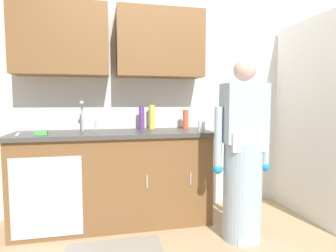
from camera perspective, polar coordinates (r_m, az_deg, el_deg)
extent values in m
plane|color=tan|center=(2.66, 3.44, -23.10)|extent=(9.00, 9.00, 0.00)
cube|color=silver|center=(3.37, -1.42, 6.68)|extent=(4.80, 0.10, 2.70)
cube|color=brown|center=(3.16, -20.25, 15.61)|extent=(0.91, 0.34, 0.70)
cube|color=brown|center=(3.20, -1.65, 15.80)|extent=(0.91, 0.34, 0.70)
cube|color=silver|center=(3.39, 25.78, 1.10)|extent=(0.04, 1.10, 2.10)
cube|color=brown|center=(3.06, -10.39, -10.26)|extent=(1.90, 0.60, 0.90)
cube|color=#B7BABF|center=(2.82, -22.71, -12.85)|extent=(0.60, 0.01, 0.72)
cylinder|color=silver|center=(2.77, -4.15, -10.83)|extent=(0.01, 0.01, 0.12)
cylinder|color=silver|center=(2.87, 4.47, -10.31)|extent=(0.01, 0.01, 0.12)
cube|color=#474442|center=(2.97, -10.54, -1.48)|extent=(1.96, 0.66, 0.04)
cube|color=#B7BABF|center=(2.97, -15.82, -1.68)|extent=(0.50, 0.36, 0.03)
cylinder|color=#B7BABF|center=(3.11, -16.48, 1.83)|extent=(0.02, 0.02, 0.30)
sphere|color=#B7BABF|center=(3.05, -16.62, 4.39)|extent=(0.04, 0.04, 0.04)
cylinder|color=#B7BABF|center=(3.11, -14.05, 0.04)|extent=(0.02, 0.02, 0.10)
cube|color=white|center=(2.89, 14.38, -20.19)|extent=(0.20, 0.26, 0.06)
cylinder|color=#A3B7C6|center=(2.76, 14.38, -12.28)|extent=(0.34, 0.34, 0.88)
cube|color=#A3B7C6|center=(2.64, 14.71, 2.42)|extent=(0.38, 0.22, 0.52)
sphere|color=beige|center=(2.65, 14.89, 10.67)|extent=(0.20, 0.20, 0.20)
cube|color=white|center=(2.55, 15.82, -3.09)|extent=(0.32, 0.04, 0.16)
cylinder|color=#A3B7C6|center=(2.58, 9.84, -2.34)|extent=(0.07, 0.07, 0.55)
sphere|color=#1E8CCC|center=(2.62, 9.75, -8.31)|extent=(0.09, 0.09, 0.09)
cylinder|color=#A3B7C6|center=(2.78, 18.63, -1.99)|extent=(0.07, 0.07, 0.55)
sphere|color=#1E8CCC|center=(2.83, 18.48, -7.53)|extent=(0.09, 0.09, 0.09)
cylinder|color=#66388C|center=(3.16, -5.19, 1.61)|extent=(0.06, 0.06, 0.25)
cylinder|color=#E05933|center=(3.24, 3.50, 1.32)|extent=(0.06, 0.06, 0.21)
cylinder|color=#D8D14C|center=(3.20, -3.20, 1.80)|extent=(0.06, 0.06, 0.27)
cylinder|color=white|center=(2.94, 6.59, -0.10)|extent=(0.08, 0.08, 0.10)
cube|color=silver|center=(3.01, -27.41, -1.44)|extent=(0.06, 0.24, 0.01)
cube|color=#4CBF4C|center=(2.91, -23.66, -1.26)|extent=(0.11, 0.07, 0.03)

